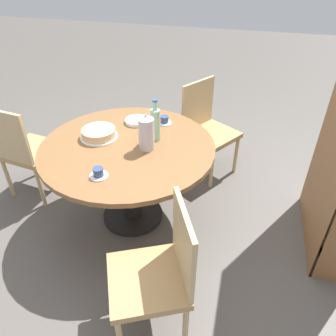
{
  "coord_description": "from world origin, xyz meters",
  "views": [
    {
      "loc": [
        1.91,
        0.79,
        1.96
      ],
      "look_at": [
        0.0,
        0.31,
        0.55
      ],
      "focal_mm": 35.0,
      "sensor_mm": 36.0,
      "label": 1
    }
  ],
  "objects": [
    {
      "name": "water_bottle",
      "position": [
        -0.14,
        0.18,
        0.83
      ],
      "size": [
        0.07,
        0.07,
        0.32
      ],
      "color": "#99C6A3",
      "rests_on": "dining_table"
    },
    {
      "name": "dining_table",
      "position": [
        0.0,
        0.0,
        0.57
      ],
      "size": [
        1.29,
        1.29,
        0.7
      ],
      "color": "black",
      "rests_on": "ground_plane"
    },
    {
      "name": "chair_c",
      "position": [
        -0.08,
        -0.96,
        0.47
      ],
      "size": [
        0.48,
        0.48,
        0.89
      ],
      "rotation": [
        0.0,
        0.0,
        4.57
      ],
      "color": "tan",
      "rests_on": "ground_plane"
    },
    {
      "name": "cup_b",
      "position": [
        0.4,
        -0.05,
        0.73
      ],
      "size": [
        0.12,
        0.12,
        0.06
      ],
      "color": "silver",
      "rests_on": "dining_table"
    },
    {
      "name": "cup_a",
      "position": [
        -0.4,
        0.18,
        0.73
      ],
      "size": [
        0.12,
        0.12,
        0.06
      ],
      "color": "silver",
      "rests_on": "dining_table"
    },
    {
      "name": "plate_stack",
      "position": [
        -0.35,
        -0.05,
        0.72
      ],
      "size": [
        0.19,
        0.19,
        0.03
      ],
      "color": "white",
      "rests_on": "dining_table"
    },
    {
      "name": "chair_a",
      "position": [
        0.84,
        0.47,
        0.47
      ],
      "size": [
        0.56,
        0.56,
        0.89
      ],
      "rotation": [
        0.0,
        0.0,
        0.44
      ],
      "color": "tan",
      "rests_on": "ground_plane"
    },
    {
      "name": "cake_main",
      "position": [
        -0.06,
        -0.25,
        0.74
      ],
      "size": [
        0.28,
        0.28,
        0.07
      ],
      "color": "white",
      "rests_on": "dining_table"
    },
    {
      "name": "ground_plane",
      "position": [
        0.0,
        0.0,
        0.0
      ],
      "size": [
        14.0,
        14.0,
        0.0
      ],
      "primitive_type": "plane",
      "color": "#56514C"
    },
    {
      "name": "chair_b",
      "position": [
        -0.84,
        0.47,
        0.47
      ],
      "size": [
        0.58,
        0.58,
        0.89
      ],
      "rotation": [
        0.0,
        0.0,
        2.56
      ],
      "color": "tan",
      "rests_on": "ground_plane"
    },
    {
      "name": "coffee_pot",
      "position": [
        0.01,
        0.15,
        0.83
      ],
      "size": [
        0.11,
        0.11,
        0.27
      ],
      "color": "silver",
      "rests_on": "dining_table"
    }
  ]
}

